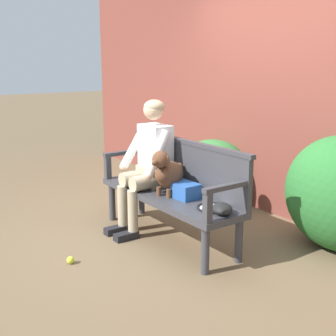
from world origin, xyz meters
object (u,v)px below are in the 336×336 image
(person_seated, at_px, (149,160))
(baseball_glove, at_px, (222,209))
(garden_bench, at_px, (168,199))
(tennis_racket, at_px, (216,207))
(tennis_ball, at_px, (70,260))
(dog_on_bench, at_px, (167,172))
(sports_bag, at_px, (184,190))

(person_seated, distance_m, baseball_glove, 1.08)
(garden_bench, xyz_separation_m, person_seated, (-0.32, -0.01, 0.33))
(baseball_glove, bearing_deg, garden_bench, -146.61)
(person_seated, distance_m, tennis_racket, 0.96)
(person_seated, height_order, tennis_ball, person_seated)
(person_seated, distance_m, tennis_ball, 1.25)
(garden_bench, bearing_deg, dog_on_bench, -40.05)
(garden_bench, bearing_deg, tennis_racket, 7.38)
(garden_bench, relative_size, tennis_racket, 3.07)
(dog_on_bench, xyz_separation_m, baseball_glove, (0.69, 0.06, -0.18))
(garden_bench, distance_m, baseball_glove, 0.75)
(person_seated, relative_size, dog_on_bench, 2.98)
(dog_on_bench, xyz_separation_m, tennis_ball, (-0.08, -0.97, -0.66))
(baseball_glove, height_order, sports_bag, sports_bag)
(person_seated, bearing_deg, garden_bench, 2.32)
(tennis_racket, height_order, baseball_glove, baseball_glove)
(garden_bench, bearing_deg, baseball_glove, 1.60)
(baseball_glove, bearing_deg, tennis_racket, -169.94)
(person_seated, bearing_deg, baseball_glove, 1.81)
(tennis_racket, bearing_deg, dog_on_bench, -167.78)
(sports_bag, bearing_deg, baseball_glove, -2.44)
(garden_bench, xyz_separation_m, baseball_glove, (0.74, 0.02, 0.11))
(garden_bench, relative_size, baseball_glove, 7.85)
(dog_on_bench, bearing_deg, tennis_racket, 12.22)
(dog_on_bench, xyz_separation_m, sports_bag, (0.15, 0.09, -0.15))
(sports_bag, bearing_deg, tennis_ball, -102.21)
(tennis_racket, relative_size, sports_bag, 2.01)
(tennis_ball, bearing_deg, person_seated, 105.82)
(sports_bag, relative_size, tennis_ball, 4.24)
(person_seated, distance_m, sports_bag, 0.55)
(person_seated, distance_m, dog_on_bench, 0.37)
(baseball_glove, bearing_deg, person_seated, -146.40)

